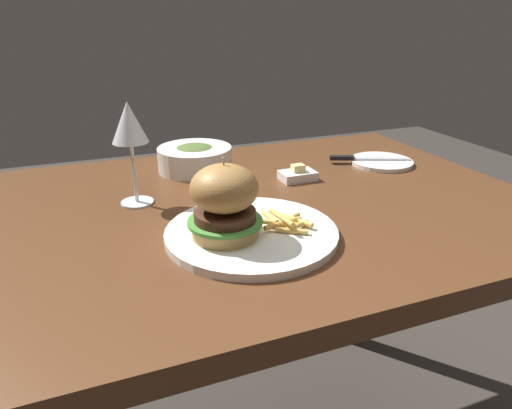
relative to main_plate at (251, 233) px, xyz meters
name	(u,v)px	position (x,y,z in m)	size (l,w,h in m)	color
dining_table	(260,247)	(0.07, 0.14, -0.11)	(1.10, 0.79, 0.74)	#56331C
main_plate	(251,233)	(0.00, 0.00, 0.00)	(0.29, 0.29, 0.01)	white
burger_sandwich	(225,201)	(-0.05, -0.01, 0.07)	(0.12, 0.12, 0.13)	tan
fries_pile	(286,222)	(0.06, -0.01, 0.02)	(0.09, 0.09, 0.02)	#EABC5B
wine_glass	(129,127)	(-0.16, 0.22, 0.15)	(0.07, 0.07, 0.20)	silver
bread_plate	(381,162)	(0.45, 0.26, 0.00)	(0.15, 0.15, 0.01)	white
table_knife	(362,158)	(0.40, 0.28, 0.01)	(0.19, 0.09, 0.01)	silver
butter_dish	(298,175)	(0.20, 0.23, 0.00)	(0.08, 0.05, 0.04)	white
soup_bowl	(195,158)	(0.00, 0.38, 0.02)	(0.18, 0.18, 0.06)	white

